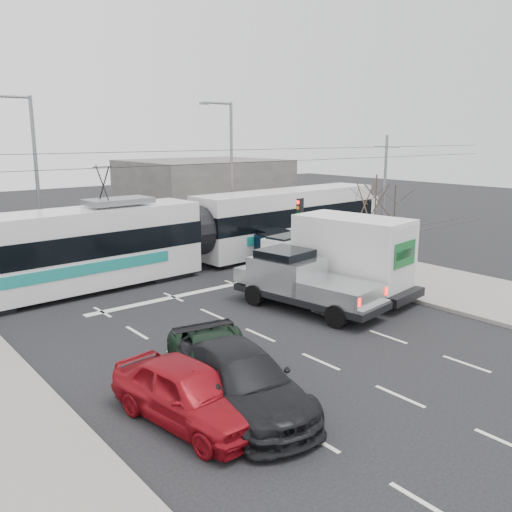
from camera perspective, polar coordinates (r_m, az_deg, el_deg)
ground at (r=20.58m, az=4.10°, el=-7.24°), size 120.00×120.00×0.00m
sidewalk_right at (r=27.27m, az=18.05°, el=-2.70°), size 6.00×60.00×0.15m
rails at (r=28.37m, az=-9.86°, el=-1.82°), size 60.00×1.60×0.03m
building_right at (r=45.93m, az=-5.52°, el=6.92°), size 12.00×10.00×5.00m
bare_tree at (r=26.87m, az=12.47°, el=5.49°), size 2.40×2.40×5.00m
traffic_signal at (r=28.85m, az=4.74°, el=4.10°), size 0.44×0.44×3.60m
street_lamp_near at (r=34.88m, az=-2.84°, el=9.50°), size 2.38×0.25×9.00m
street_lamp_far at (r=31.47m, az=-22.44°, el=8.25°), size 2.38×0.25×9.00m
catenary at (r=27.67m, az=-10.16°, el=5.97°), size 60.00×0.20×7.00m
tram at (r=28.68m, az=-6.65°, el=2.47°), size 27.43×4.20×5.58m
silver_pickup at (r=22.27m, az=4.71°, el=-2.58°), size 3.14×6.69×2.34m
box_truck at (r=24.16m, az=8.86°, el=-0.02°), size 3.50×7.42×3.57m
navy_pickup at (r=29.13m, az=2.29°, el=0.69°), size 2.64×4.95×1.98m
green_car at (r=15.62m, az=-4.25°, el=-11.11°), size 4.19×5.55×1.40m
red_car at (r=13.84m, az=-7.18°, el=-14.07°), size 2.46×4.79×1.56m
dark_car at (r=14.35m, az=-1.46°, el=-12.94°), size 3.13×5.71×1.57m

